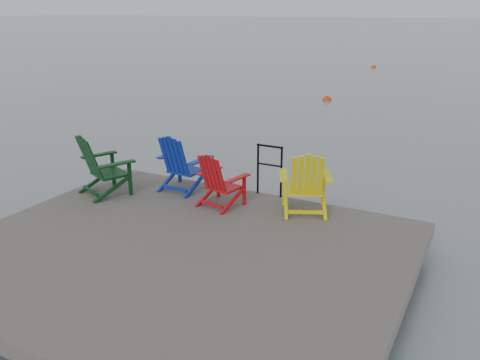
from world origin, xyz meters
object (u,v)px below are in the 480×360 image
at_px(chair_yellow, 306,182).
at_px(buoy_b, 374,68).
at_px(handrail, 270,165).
at_px(chair_red, 219,180).
at_px(buoy_a, 327,100).
at_px(chair_blue, 181,163).
at_px(chair_green, 102,165).

height_order(chair_yellow, buoy_b, chair_yellow).
xyz_separation_m(handrail, chair_red, (-0.52, -0.84, -0.09)).
bearing_deg(buoy_b, chair_yellow, -78.99).
bearing_deg(buoy_b, chair_red, -82.02).
distance_m(handrail, buoy_a, 12.82).
relative_size(chair_blue, buoy_b, 2.99).
xyz_separation_m(handrail, buoy_a, (-3.01, 12.42, -1.04)).
height_order(chair_blue, buoy_a, chair_blue).
height_order(chair_blue, chair_yellow, chair_yellow).
bearing_deg(chair_red, buoy_b, 109.40).
relative_size(chair_red, buoy_b, 2.64).
xyz_separation_m(handrail, chair_blue, (-1.49, -0.48, -0.03)).
relative_size(chair_blue, chair_red, 1.13).
bearing_deg(handrail, buoy_b, 99.38).
bearing_deg(buoy_a, chair_blue, -83.28).
relative_size(handrail, chair_yellow, 0.88).
distance_m(handrail, chair_green, 2.90).
distance_m(chair_blue, buoy_a, 13.03).
bearing_deg(chair_blue, chair_red, -15.63).
bearing_deg(buoy_a, chair_red, -79.36).
distance_m(chair_red, buoy_b, 26.46).
height_order(buoy_a, buoy_b, buoy_a).
bearing_deg(chair_yellow, chair_red, 170.60).
xyz_separation_m(chair_red, buoy_a, (-2.49, 13.26, -0.96)).
relative_size(buoy_a, buoy_b, 1.10).
bearing_deg(buoy_b, chair_blue, -84.03).
height_order(chair_green, chair_red, chair_green).
xyz_separation_m(chair_green, chair_red, (2.08, 0.44, -0.08)).
distance_m(chair_green, chair_red, 2.13).
relative_size(handrail, buoy_b, 2.64).
xyz_separation_m(buoy_a, buoy_b, (-1.18, 12.93, 0.00)).
relative_size(handrail, chair_green, 0.84).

